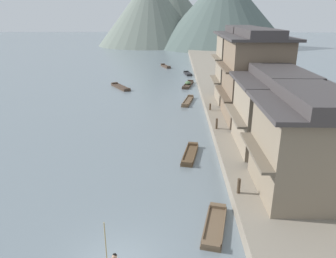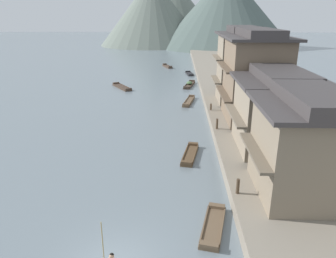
% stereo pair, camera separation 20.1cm
% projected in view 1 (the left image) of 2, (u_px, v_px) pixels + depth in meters
% --- Properties ---
extents(riverbank_right, '(18.00, 110.00, 0.86)m').
position_uv_depth(riverbank_right, '(270.00, 98.00, 42.30)').
color(riverbank_right, gray).
rests_on(riverbank_right, ground).
extents(boat_moored_nearest, '(2.07, 5.52, 0.74)m').
position_uv_depth(boat_moored_nearest, '(188.00, 84.00, 51.13)').
color(boat_moored_nearest, '#423328').
rests_on(boat_moored_nearest, ground).
extents(boat_moored_second, '(1.63, 3.95, 0.39)m').
position_uv_depth(boat_moored_second, '(188.00, 74.00, 60.81)').
color(boat_moored_second, '#232326').
rests_on(boat_moored_second, ground).
extents(boat_moored_third, '(3.77, 5.09, 0.44)m').
position_uv_depth(boat_moored_third, '(121.00, 87.00, 49.65)').
color(boat_moored_third, '#423328').
rests_on(boat_moored_third, ground).
extents(boat_moored_far, '(2.34, 4.24, 0.53)m').
position_uv_depth(boat_moored_far, '(166.00, 66.00, 69.02)').
color(boat_moored_far, '#423328').
rests_on(boat_moored_far, ground).
extents(boat_midriver_drifting, '(1.81, 3.90, 0.38)m').
position_uv_depth(boat_midriver_drifting, '(215.00, 226.00, 17.18)').
color(boat_midriver_drifting, brown).
rests_on(boat_midriver_drifting, ground).
extents(boat_midriver_upstream, '(1.80, 5.11, 0.45)m').
position_uv_depth(boat_midriver_upstream, '(188.00, 101.00, 41.56)').
color(boat_midriver_upstream, brown).
rests_on(boat_midriver_upstream, ground).
extents(boat_upstream_distant, '(1.61, 4.18, 0.43)m').
position_uv_depth(boat_upstream_distant, '(190.00, 155.00, 25.85)').
color(boat_upstream_distant, brown).
rests_on(boat_upstream_distant, ground).
extents(house_waterfront_nearest, '(6.51, 6.57, 6.14)m').
position_uv_depth(house_waterfront_nearest, '(309.00, 145.00, 18.14)').
color(house_waterfront_nearest, '#7F705B').
rests_on(house_waterfront_nearest, riverbank_right).
extents(house_waterfront_second, '(6.95, 6.95, 6.14)m').
position_uv_depth(house_waterfront_second, '(278.00, 110.00, 24.62)').
color(house_waterfront_second, gray).
rests_on(house_waterfront_second, riverbank_right).
extents(house_waterfront_tall, '(6.33, 7.98, 8.74)m').
position_uv_depth(house_waterfront_tall, '(254.00, 76.00, 30.99)').
color(house_waterfront_tall, '#75604C').
rests_on(house_waterfront_tall, riverbank_right).
extents(house_waterfront_narrow, '(6.08, 6.07, 8.74)m').
position_uv_depth(house_waterfront_narrow, '(239.00, 65.00, 37.68)').
color(house_waterfront_narrow, gray).
rests_on(house_waterfront_narrow, riverbank_right).
extents(mooring_post_dock_near, '(0.20, 0.20, 0.93)m').
position_uv_depth(mooring_post_dock_near, '(239.00, 186.00, 18.82)').
color(mooring_post_dock_near, '#473828').
rests_on(mooring_post_dock_near, riverbank_right).
extents(mooring_post_dock_mid, '(0.20, 0.20, 0.98)m').
position_uv_depth(mooring_post_dock_mid, '(217.00, 124.00, 29.41)').
color(mooring_post_dock_mid, '#473828').
rests_on(mooring_post_dock_mid, riverbank_right).
extents(mooring_post_dock_far, '(0.20, 0.20, 0.71)m').
position_uv_depth(mooring_post_dock_far, '(210.00, 107.00, 35.25)').
color(mooring_post_dock_far, '#473828').
rests_on(mooring_post_dock_far, riverbank_right).
extents(hill_far_west, '(38.04, 38.04, 23.59)m').
position_uv_depth(hill_far_west, '(150.00, 11.00, 114.53)').
color(hill_far_west, slate).
rests_on(hill_far_west, ground).
extents(hill_far_centre, '(43.88, 43.88, 24.55)m').
position_uv_depth(hill_far_centre, '(170.00, 10.00, 130.62)').
color(hill_far_centre, slate).
rests_on(hill_far_centre, ground).
extents(hill_far_east, '(46.17, 46.17, 24.51)m').
position_uv_depth(hill_far_east, '(224.00, 9.00, 107.72)').
color(hill_far_east, '#4C5B56').
rests_on(hill_far_east, ground).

